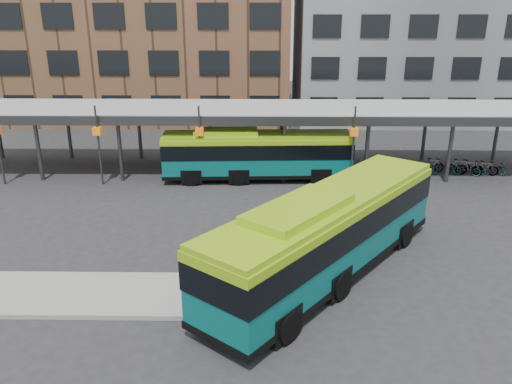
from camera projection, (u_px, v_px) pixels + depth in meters
name	position (u px, v px, depth m)	size (l,w,h in m)	color
ground	(245.00, 259.00, 21.02)	(120.00, 120.00, 0.00)	#28282B
boarding_island	(93.00, 294.00, 18.24)	(14.00, 3.00, 0.18)	gray
canopy	(251.00, 111.00, 31.82)	(40.00, 6.53, 4.80)	#999B9E
building_brick	(152.00, 0.00, 47.58)	(26.00, 14.00, 22.00)	brown
building_grey	(424.00, 11.00, 47.56)	(24.00, 14.00, 20.00)	slate
bus_front	(329.00, 231.00, 19.20)	(10.27, 11.97, 3.60)	#085D5E
bus_rear	(257.00, 153.00, 30.71)	(11.62, 3.01, 3.18)	#085D5E
bike_rack	(458.00, 167.00, 32.00)	(6.26, 1.52, 1.03)	slate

